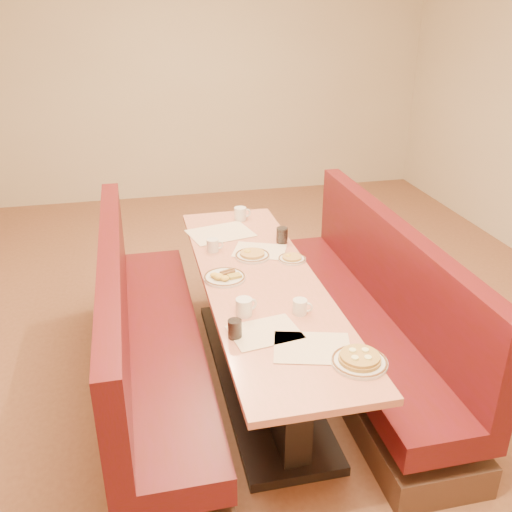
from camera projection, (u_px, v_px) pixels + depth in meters
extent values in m
plane|color=#9E6647|center=(261.00, 379.00, 3.84)|extent=(8.00, 8.00, 0.00)
cube|color=beige|center=(184.00, 83.00, 6.80)|extent=(6.00, 0.04, 2.80)
cube|color=black|center=(261.00, 375.00, 3.83)|extent=(0.55, 1.88, 0.06)
cube|color=black|center=(261.00, 334.00, 3.70)|extent=(0.15, 1.75, 0.71)
cube|color=#E17968|center=(261.00, 283.00, 3.54)|extent=(0.70, 2.50, 0.04)
cube|color=#4C3326|center=(159.00, 380.00, 3.67)|extent=(0.55, 2.50, 0.20)
cube|color=#550E1A|center=(156.00, 345.00, 3.55)|extent=(0.55, 2.50, 0.16)
cube|color=#550E1A|center=(114.00, 295.00, 3.35)|extent=(0.12, 2.50, 0.60)
cube|color=#4C3326|center=(356.00, 354.00, 3.94)|extent=(0.55, 2.50, 0.20)
cube|color=#550E1A|center=(359.00, 320.00, 3.82)|extent=(0.55, 2.50, 0.16)
cube|color=#550E1A|center=(394.00, 266.00, 3.71)|extent=(0.12, 2.50, 0.60)
cube|color=beige|center=(265.00, 332.00, 2.98)|extent=(0.39, 0.32, 0.00)
cube|color=beige|center=(312.00, 348.00, 2.85)|extent=(0.45, 0.38, 0.00)
cube|color=beige|center=(221.00, 233.00, 4.21)|extent=(0.51, 0.43, 0.00)
cube|color=beige|center=(260.00, 251.00, 3.92)|extent=(0.42, 0.38, 0.00)
cylinder|color=silver|center=(359.00, 362.00, 2.73)|extent=(0.27, 0.27, 0.02)
torus|color=brown|center=(360.00, 361.00, 2.72)|extent=(0.27, 0.27, 0.01)
cylinder|color=gold|center=(360.00, 359.00, 2.72)|extent=(0.20, 0.20, 0.02)
cylinder|color=gold|center=(360.00, 356.00, 2.71)|extent=(0.19, 0.19, 0.02)
cylinder|color=#FFFAA6|center=(365.00, 350.00, 2.74)|extent=(0.03, 0.03, 0.01)
cylinder|color=#FFFAA6|center=(352.00, 350.00, 2.73)|extent=(0.03, 0.03, 0.01)
cylinder|color=#FFFAA6|center=(355.00, 358.00, 2.68)|extent=(0.03, 0.03, 0.01)
cylinder|color=#FFFAA6|center=(368.00, 358.00, 2.68)|extent=(0.03, 0.03, 0.01)
cylinder|color=silver|center=(225.00, 278.00, 3.54)|extent=(0.26, 0.26, 0.02)
torus|color=brown|center=(225.00, 276.00, 3.54)|extent=(0.26, 0.26, 0.01)
ellipsoid|color=yellow|center=(219.00, 277.00, 3.50)|extent=(0.07, 0.07, 0.04)
ellipsoid|color=yellow|center=(225.00, 278.00, 3.48)|extent=(0.06, 0.06, 0.03)
ellipsoid|color=yellow|center=(214.00, 275.00, 3.52)|extent=(0.05, 0.05, 0.03)
cylinder|color=brown|center=(228.00, 273.00, 3.56)|extent=(0.09, 0.05, 0.02)
cylinder|color=brown|center=(227.00, 271.00, 3.58)|extent=(0.09, 0.05, 0.02)
cube|color=gold|center=(235.00, 276.00, 3.52)|extent=(0.09, 0.07, 0.02)
cylinder|color=silver|center=(292.00, 259.00, 3.79)|extent=(0.18, 0.18, 0.01)
torus|color=brown|center=(292.00, 258.00, 3.79)|extent=(0.18, 0.18, 0.01)
cylinder|color=gold|center=(292.00, 257.00, 3.78)|extent=(0.13, 0.13, 0.01)
ellipsoid|color=yellow|center=(288.00, 256.00, 3.79)|extent=(0.04, 0.04, 0.02)
cylinder|color=silver|center=(252.00, 256.00, 3.83)|extent=(0.23, 0.23, 0.02)
torus|color=brown|center=(252.00, 255.00, 3.83)|extent=(0.23, 0.23, 0.01)
cylinder|color=gold|center=(252.00, 254.00, 3.82)|extent=(0.16, 0.16, 0.02)
ellipsoid|color=yellow|center=(247.00, 252.00, 3.83)|extent=(0.05, 0.05, 0.02)
cylinder|color=silver|center=(300.00, 307.00, 3.14)|extent=(0.08, 0.08, 0.09)
torus|color=silver|center=(308.00, 307.00, 3.14)|extent=(0.06, 0.04, 0.06)
cylinder|color=black|center=(300.00, 301.00, 3.13)|extent=(0.07, 0.07, 0.01)
cylinder|color=silver|center=(244.00, 307.00, 3.13)|extent=(0.09, 0.09, 0.10)
torus|color=silver|center=(252.00, 305.00, 3.15)|extent=(0.07, 0.04, 0.07)
cylinder|color=black|center=(244.00, 300.00, 3.11)|extent=(0.08, 0.08, 0.01)
cylinder|color=silver|center=(240.00, 214.00, 4.45)|extent=(0.09, 0.09, 0.10)
torus|color=silver|center=(246.00, 213.00, 4.46)|extent=(0.07, 0.02, 0.07)
cylinder|color=black|center=(240.00, 208.00, 4.43)|extent=(0.08, 0.08, 0.01)
cylinder|color=silver|center=(213.00, 245.00, 3.91)|extent=(0.08, 0.08, 0.09)
torus|color=silver|center=(219.00, 245.00, 3.91)|extent=(0.06, 0.02, 0.06)
cylinder|color=black|center=(212.00, 240.00, 3.89)|extent=(0.07, 0.07, 0.01)
cylinder|color=black|center=(235.00, 329.00, 2.92)|extent=(0.07, 0.07, 0.10)
cylinder|color=silver|center=(235.00, 329.00, 2.92)|extent=(0.07, 0.07, 0.10)
cylinder|color=black|center=(282.00, 235.00, 4.04)|extent=(0.08, 0.08, 0.11)
cylinder|color=silver|center=(282.00, 235.00, 4.04)|extent=(0.08, 0.08, 0.11)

